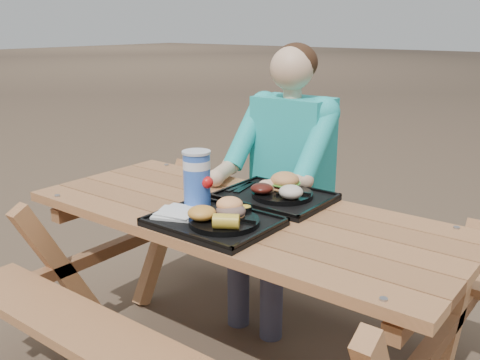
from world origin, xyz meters
The scene contains 17 objects.
picnic_table centered at (0.00, 0.00, 0.38)m, with size 1.80×1.49×0.75m, color #999999, non-canonical shape.
tray_near centered at (0.02, -0.19, 0.76)m, with size 0.45×0.35×0.02m, color black.
tray_far centered at (0.04, 0.20, 0.76)m, with size 0.45×0.35×0.02m, color black.
plate_near centered at (0.07, -0.19, 0.78)m, with size 0.26×0.26×0.02m, color black.
plate_far centered at (0.07, 0.21, 0.78)m, with size 0.26×0.26×0.02m, color black.
napkin_stack centered at (-0.14, -0.23, 0.78)m, with size 0.15×0.15×0.02m, color silver.
soda_cup centered at (-0.14, -0.10, 0.88)m, with size 0.11×0.11×0.22m, color #1744AE.
condiment_bbq centered at (0.03, -0.07, 0.79)m, with size 0.05×0.05×0.03m, color black.
condiment_mustard centered at (0.07, -0.07, 0.79)m, with size 0.06×0.06×0.03m, color yellow.
sandwich centered at (0.08, -0.16, 0.84)m, with size 0.10×0.10×0.11m, color #F79A57, non-canonical shape.
mac_cheese centered at (0.02, -0.25, 0.82)m, with size 0.10×0.10×0.05m, color gold.
corn_cob centered at (0.14, -0.26, 0.82)m, with size 0.09×0.09×0.05m, color gold, non-canonical shape.
cutlery_far centered at (-0.14, 0.21, 0.77)m, with size 0.03×0.17×0.01m, color black.
burger centered at (0.05, 0.25, 0.85)m, with size 0.13×0.13×0.11m, color #CF8649, non-canonical shape.
baked_beans centered at (0.01, 0.14, 0.81)m, with size 0.09×0.09×0.04m, color #46130E.
potato_salad centered at (0.14, 0.16, 0.82)m, with size 0.10×0.10×0.06m, color beige.
diner centered at (-0.15, 0.61, 0.64)m, with size 0.48×0.84×1.28m, color #1985B5, non-canonical shape.
Camera 1 is at (1.23, -1.61, 1.48)m, focal length 40.00 mm.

